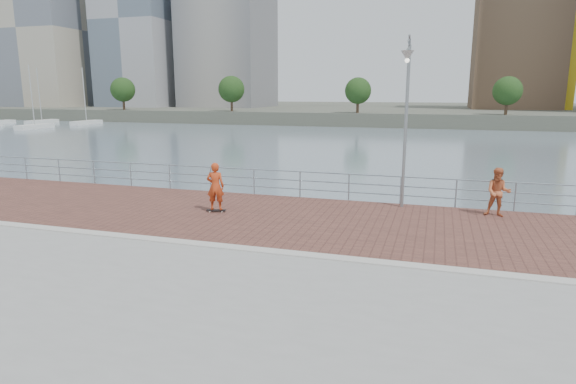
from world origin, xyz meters
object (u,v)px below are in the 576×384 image
(skateboarder, at_px, (215,186))
(bystander, at_px, (498,192))
(guardrail, at_px, (324,183))
(street_lamp, at_px, (407,94))

(skateboarder, xyz_separation_m, bystander, (9.77, 2.40, -0.09))
(guardrail, height_order, street_lamp, street_lamp)
(skateboarder, distance_m, bystander, 10.06)
(street_lamp, xyz_separation_m, bystander, (3.31, -0.01, -3.40))
(bystander, bearing_deg, guardrail, 178.52)
(skateboarder, bearing_deg, bystander, 179.33)
(guardrail, bearing_deg, street_lamp, -16.50)
(guardrail, distance_m, skateboarder, 4.70)
(street_lamp, height_order, bystander, street_lamp)
(guardrail, xyz_separation_m, bystander, (6.49, -0.95, 0.19))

